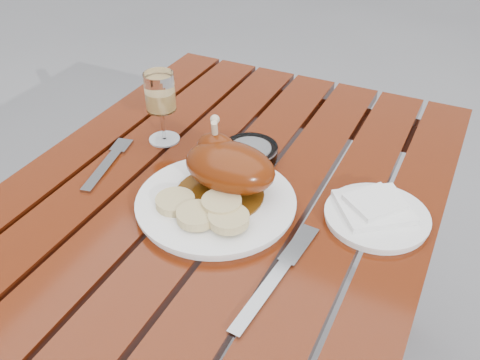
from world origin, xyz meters
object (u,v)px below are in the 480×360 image
at_px(table, 215,331).
at_px(dinner_plate, 216,203).
at_px(side_plate, 377,217).
at_px(wine_glass, 161,108).
at_px(ashtray, 250,152).

height_order(table, dinner_plate, dinner_plate).
relative_size(dinner_plate, side_plate, 1.57).
xyz_separation_m(dinner_plate, wine_glass, (-0.21, 0.16, 0.07)).
distance_m(wine_glass, side_plate, 0.50).
distance_m(dinner_plate, wine_glass, 0.28).
xyz_separation_m(side_plate, ashtray, (-0.29, 0.08, 0.01)).
bearing_deg(ashtray, side_plate, -16.14).
distance_m(dinner_plate, ashtray, 0.18).
bearing_deg(side_plate, dinner_plate, -161.27).
bearing_deg(dinner_plate, ashtray, 94.25).
height_order(wine_glass, side_plate, wine_glass).
height_order(dinner_plate, side_plate, dinner_plate).
height_order(side_plate, ashtray, ashtray).
distance_m(table, side_plate, 0.49).
height_order(wine_glass, ashtray, wine_glass).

